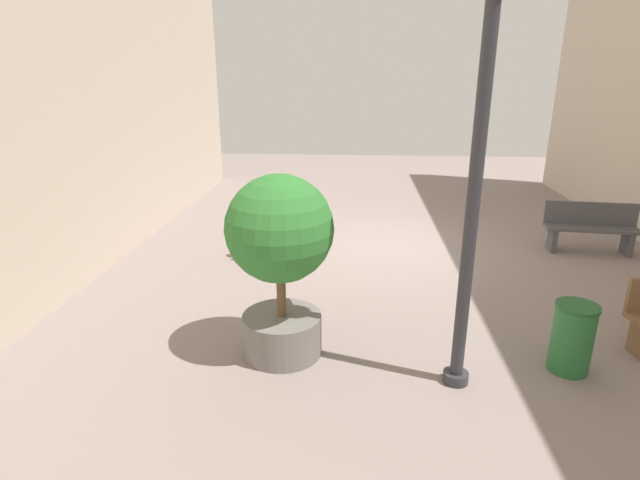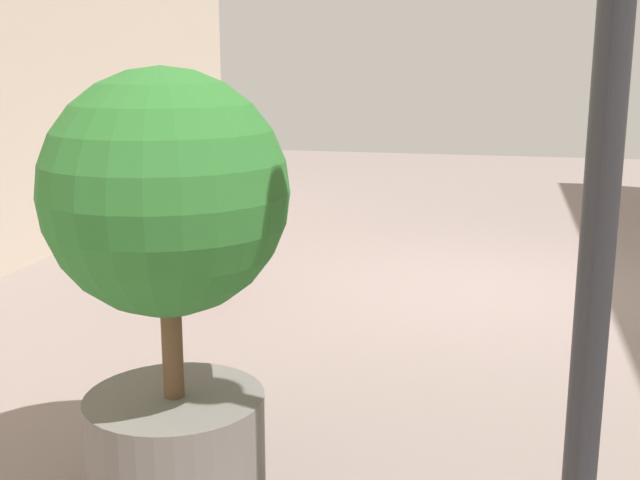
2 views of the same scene
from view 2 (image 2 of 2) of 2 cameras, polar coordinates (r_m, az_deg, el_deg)
name	(u,v)px [view 2 (image 2 of 2)]	position (r m, az deg, el deg)	size (l,w,h in m)	color
ground_plane	(492,290)	(8.16, 12.22, -3.55)	(23.40, 23.40, 0.00)	gray
fire_hydrant	(202,259)	(7.67, -8.40, -1.34)	(0.38, 0.36, 0.81)	red
planter_tree	(168,244)	(4.12, -10.83, -0.27)	(1.25, 1.25, 2.23)	slate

